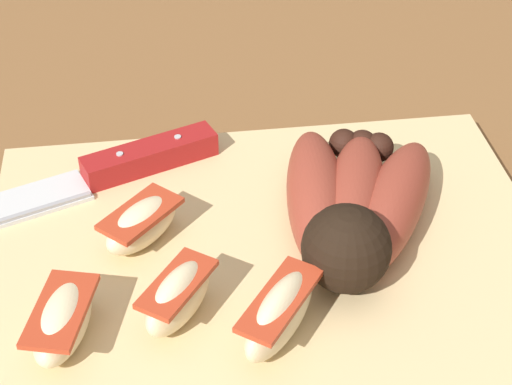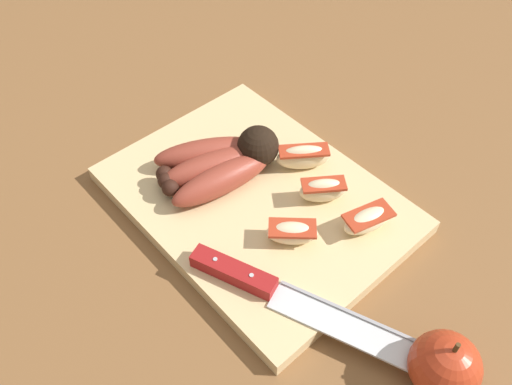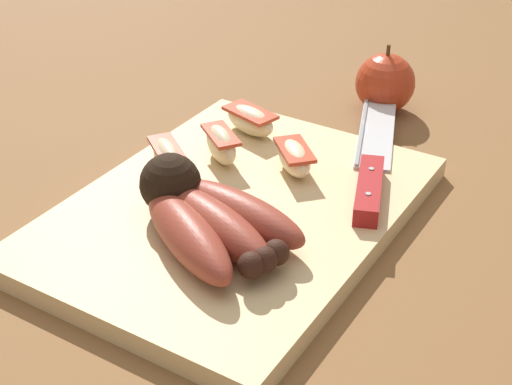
% 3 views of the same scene
% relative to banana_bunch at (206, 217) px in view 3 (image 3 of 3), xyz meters
% --- Properties ---
extents(ground_plane, '(6.00, 6.00, 0.00)m').
position_rel_banana_bunch_xyz_m(ground_plane, '(-0.06, -0.03, -0.04)').
color(ground_plane, brown).
extents(cutting_board, '(0.36, 0.27, 0.02)m').
position_rel_banana_bunch_xyz_m(cutting_board, '(-0.06, -0.01, -0.03)').
color(cutting_board, '#DBBC84').
rests_on(cutting_board, ground_plane).
extents(banana_bunch, '(0.13, 0.16, 0.06)m').
position_rel_banana_bunch_xyz_m(banana_bunch, '(0.00, 0.00, 0.00)').
color(banana_bunch, black).
rests_on(banana_bunch, cutting_board).
extents(chefs_knife, '(0.27, 0.13, 0.02)m').
position_rel_banana_bunch_xyz_m(chefs_knife, '(-0.17, 0.07, -0.01)').
color(chefs_knife, silver).
rests_on(chefs_knife, cutting_board).
extents(apple_wedge_near, '(0.04, 0.07, 0.03)m').
position_rel_banana_bunch_xyz_m(apple_wedge_near, '(-0.18, -0.07, -0.01)').
color(apple_wedge_near, beige).
rests_on(apple_wedge_near, cutting_board).
extents(apple_wedge_middle, '(0.05, 0.06, 0.03)m').
position_rel_banana_bunch_xyz_m(apple_wedge_middle, '(-0.12, -0.06, -0.00)').
color(apple_wedge_middle, beige).
rests_on(apple_wedge_middle, cutting_board).
extents(apple_wedge_far, '(0.06, 0.06, 0.03)m').
position_rel_banana_bunch_xyz_m(apple_wedge_far, '(-0.14, 0.01, -0.01)').
color(apple_wedge_far, beige).
rests_on(apple_wedge_far, cutting_board).
extents(apple_wedge_extra, '(0.06, 0.07, 0.04)m').
position_rel_banana_bunch_xyz_m(apple_wedge_extra, '(-0.07, -0.09, -0.00)').
color(apple_wedge_extra, beige).
rests_on(apple_wedge_extra, cutting_board).
extents(whole_apple, '(0.07, 0.07, 0.08)m').
position_rel_banana_bunch_xyz_m(whole_apple, '(-0.35, 0.01, -0.01)').
color(whole_apple, '#AD3319').
rests_on(whole_apple, ground_plane).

